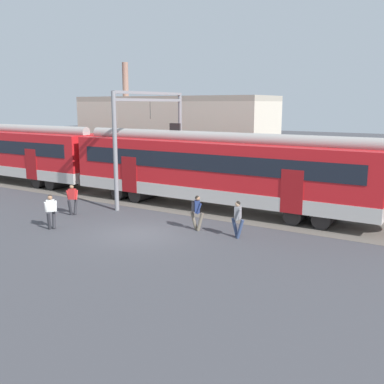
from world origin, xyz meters
TOP-DOWN VIEW (x-y plane):
  - ground_plane at (0.00, 0.00)m, footprint 160.00×160.00m
  - track_bed at (-10.47, 6.20)m, footprint 80.00×4.40m
  - commuter_train at (-7.99, 6.19)m, footprint 38.05×3.07m
  - pedestrian_red at (-5.24, 0.97)m, footprint 0.53×0.71m
  - pedestrian_white at (-4.03, -1.54)m, footprint 0.46×0.70m
  - pedestrian_navy at (1.91, 1.90)m, footprint 0.71×0.51m
  - pedestrian_grey at (4.05, 1.86)m, footprint 0.68×0.54m
  - catenary_gantry at (-3.95, 6.20)m, footprint 0.24×6.64m
  - background_building at (-7.80, 14.30)m, footprint 16.10×5.00m

SIDE VIEW (x-z plane):
  - ground_plane at x=0.00m, z-range 0.00..0.00m
  - track_bed at x=-10.47m, z-range 0.00..0.01m
  - pedestrian_white at x=-4.03m, z-range 0.13..1.80m
  - pedestrian_grey at x=4.05m, z-range 0.13..1.80m
  - pedestrian_red at x=-5.24m, z-range 0.16..1.82m
  - pedestrian_navy at x=1.91m, z-range 0.16..1.82m
  - commuter_train at x=-7.99m, z-range -0.11..4.62m
  - background_building at x=-7.80m, z-range -1.39..7.81m
  - catenary_gantry at x=-3.95m, z-range 1.05..7.58m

